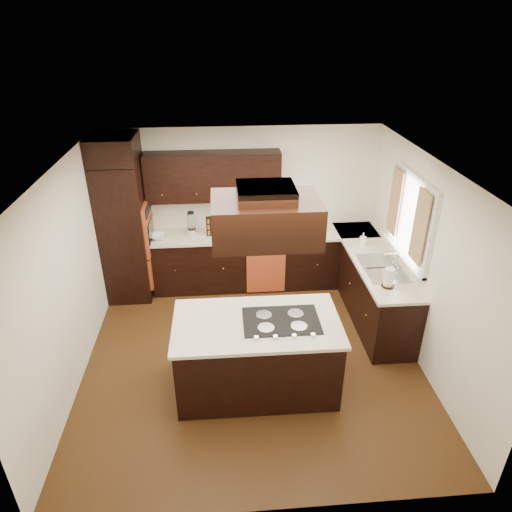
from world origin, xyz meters
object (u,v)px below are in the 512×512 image
object	(u,v)px
range_hood	(266,219)
island	(257,356)
spice_rack	(218,226)
oven_column	(125,232)

from	to	relation	value
range_hood	island	bearing A→B (deg)	165.40
island	spice_rack	world-z (taller)	spice_rack
spice_rack	range_hood	bearing A→B (deg)	-83.45
island	spice_rack	distance (m)	2.45
oven_column	range_hood	distance (m)	3.13
oven_column	island	bearing A→B (deg)	-51.27
island	spice_rack	size ratio (longest dim) A/B	5.08
range_hood	spice_rack	bearing A→B (deg)	101.80
spice_rack	oven_column	bearing A→B (deg)	178.68
island	range_hood	world-z (taller)	range_hood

